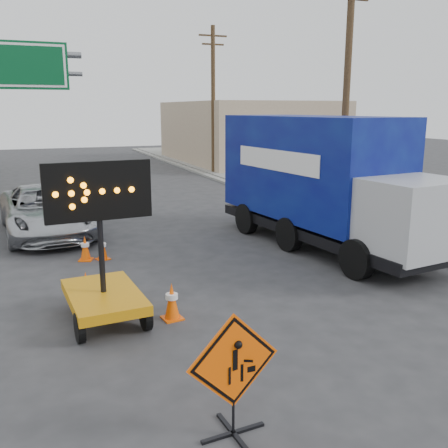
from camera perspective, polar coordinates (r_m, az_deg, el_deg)
ground at (r=7.90m, az=5.95°, el=-18.29°), size 100.00×100.00×0.00m
curb_right at (r=23.73m, az=4.63°, el=3.22°), size 0.40×60.00×0.12m
sidewalk_right at (r=24.83m, az=9.41°, el=3.56°), size 4.00×60.00×0.15m
building_right_far at (r=39.47m, az=2.58°, el=10.44°), size 10.00×14.00×4.60m
utility_pole_near at (r=19.50m, az=13.81°, el=14.42°), size 1.80×0.26×9.00m
utility_pole_far at (r=31.98m, az=-1.24°, el=14.11°), size 1.80×0.26×9.00m
construction_sign at (r=6.51m, az=1.09°, el=-16.59°), size 1.26×0.90×1.67m
arrow_board at (r=10.11m, az=-13.63°, el=-6.98°), size 2.00×2.30×3.16m
pickup_truck at (r=17.57m, az=-19.63°, el=1.49°), size 3.10×5.98×1.61m
box_truck at (r=15.19m, az=11.26°, el=3.95°), size 3.35×8.41×3.88m
cone_a at (r=10.06m, az=-5.98°, el=-8.76°), size 0.43×0.43×0.75m
cone_b at (r=11.25m, az=-15.47°, el=-6.94°), size 0.38×0.38×0.69m
cone_c at (r=14.24m, az=-13.73°, el=-2.67°), size 0.42×0.42×0.66m
cone_d at (r=14.28m, az=-15.58°, el=-2.67°), size 0.46×0.46×0.70m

